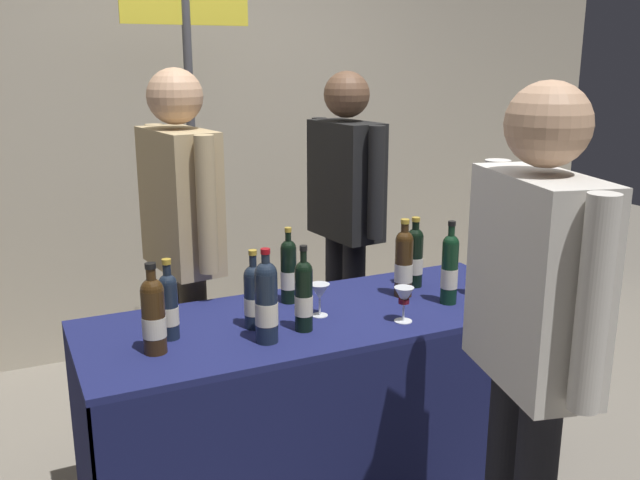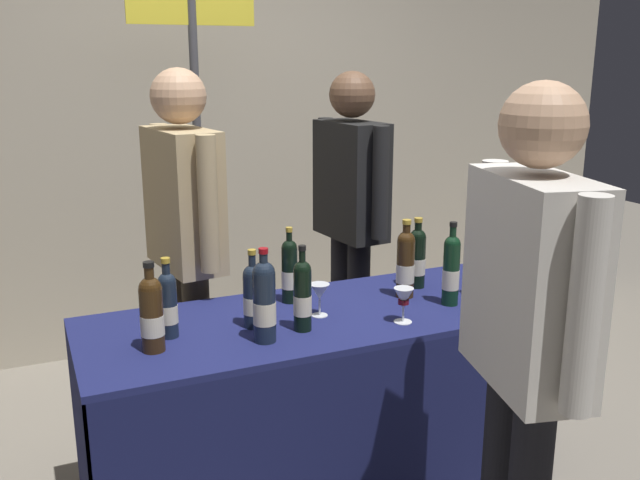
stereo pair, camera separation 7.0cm
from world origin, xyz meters
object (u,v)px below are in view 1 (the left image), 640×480
featured_wine_bottle (266,301)px  taster_foreground_right (532,319)px  display_bottle_0 (450,268)px  wine_glass_near_taster (265,295)px  wine_glass_mid (404,297)px  booth_signpost (191,138)px  wine_glass_near_vendor (320,293)px  tasting_table (320,371)px  vendor_presenter (346,203)px

featured_wine_bottle → taster_foreground_right: 0.91m
display_bottle_0 → wine_glass_near_taster: 0.76m
featured_wine_bottle → wine_glass_mid: featured_wine_bottle is taller
display_bottle_0 → booth_signpost: booth_signpost is taller
display_bottle_0 → booth_signpost: size_ratio=0.16×
wine_glass_near_vendor → booth_signpost: bearing=98.6°
tasting_table → wine_glass_near_taster: size_ratio=13.96×
tasting_table → wine_glass_mid: (0.25, -0.21, 0.34)m
display_bottle_0 → vendor_presenter: size_ratio=0.20×
taster_foreground_right → vendor_presenter: bearing=4.1°
vendor_presenter → booth_signpost: 0.85m
tasting_table → booth_signpost: booth_signpost is taller
tasting_table → featured_wine_bottle: 0.51m
featured_wine_bottle → booth_signpost: bearing=85.5°
vendor_presenter → booth_signpost: booth_signpost is taller
display_bottle_0 → tasting_table: bearing=168.4°
wine_glass_mid → vendor_presenter: vendor_presenter is taller
wine_glass_near_vendor → wine_glass_mid: bearing=-35.9°
booth_signpost → wine_glass_near_taster: bearing=-91.4°
display_bottle_0 → wine_glass_near_taster: (-0.74, 0.16, -0.06)m
tasting_table → taster_foreground_right: (0.25, -0.89, 0.49)m
tasting_table → booth_signpost: bearing=99.1°
booth_signpost → tasting_table: bearing=-80.9°
wine_glass_near_vendor → display_bottle_0: bearing=-9.7°
wine_glass_near_taster → taster_foreground_right: (0.46, -0.94, 0.16)m
wine_glass_mid → vendor_presenter: 1.08m
wine_glass_near_vendor → wine_glass_mid: (0.26, -0.19, 0.00)m
wine_glass_near_taster → vendor_presenter: size_ratio=0.08×
vendor_presenter → taster_foreground_right: taster_foreground_right is taller
featured_wine_bottle → display_bottle_0: size_ratio=0.99×
wine_glass_near_taster → taster_foreground_right: bearing=-64.0°
wine_glass_mid → wine_glass_near_taster: (-0.46, 0.26, -0.00)m
tasting_table → wine_glass_near_vendor: 0.34m
vendor_presenter → wine_glass_near_taster: bearing=-50.3°
wine_glass_near_taster → vendor_presenter: bearing=46.1°
tasting_table → booth_signpost: 1.41m
display_bottle_0 → wine_glass_near_taster: size_ratio=2.60×
wine_glass_near_vendor → taster_foreground_right: size_ratio=0.08×
wine_glass_mid → vendor_presenter: size_ratio=0.08×
vendor_presenter → featured_wine_bottle: bearing=-45.9°
wine_glass_near_vendor → taster_foreground_right: 0.93m
display_bottle_0 → booth_signpost: 1.49m
tasting_table → wine_glass_near_taster: wine_glass_near_taster is taller
wine_glass_near_vendor → wine_glass_near_taster: wine_glass_near_taster is taller
display_bottle_0 → wine_glass_near_vendor: 0.55m
display_bottle_0 → booth_signpost: bearing=119.8°
tasting_table → wine_glass_mid: size_ratio=13.58×
tasting_table → taster_foreground_right: bearing=-74.3°
featured_wine_bottle → wine_glass_near_vendor: size_ratio=2.63×
booth_signpost → taster_foreground_right: bearing=-77.9°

